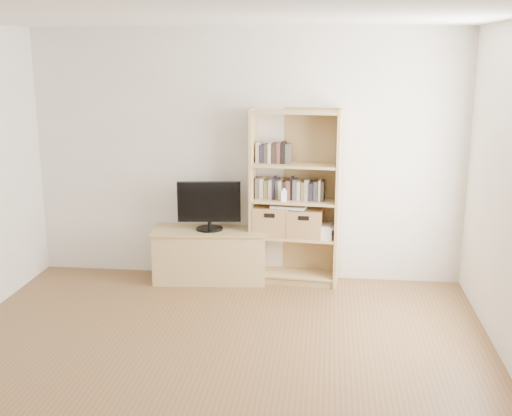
% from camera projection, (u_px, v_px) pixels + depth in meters
% --- Properties ---
extents(floor, '(4.50, 5.00, 0.01)m').
position_uv_depth(floor, '(202.00, 392.00, 4.57)').
color(floor, brown).
rests_on(floor, ground).
extents(back_wall, '(4.50, 0.02, 2.60)m').
position_uv_depth(back_wall, '(246.00, 156.00, 6.67)').
color(back_wall, silver).
rests_on(back_wall, floor).
extents(ceiling, '(4.50, 5.00, 0.01)m').
position_uv_depth(ceiling, '(193.00, 12.00, 3.95)').
color(ceiling, white).
rests_on(ceiling, back_wall).
extents(tv_stand, '(1.20, 0.55, 0.53)m').
position_uv_depth(tv_stand, '(210.00, 256.00, 6.75)').
color(tv_stand, tan).
rests_on(tv_stand, floor).
extents(bookshelf, '(0.93, 0.40, 1.81)m').
position_uv_depth(bookshelf, '(295.00, 198.00, 6.55)').
color(bookshelf, tan).
rests_on(bookshelf, floor).
extents(television, '(0.65, 0.13, 0.51)m').
position_uv_depth(television, '(209.00, 206.00, 6.62)').
color(television, black).
rests_on(television, tv_stand).
extents(books_row_mid, '(0.76, 0.19, 0.20)m').
position_uv_depth(books_row_mid, '(295.00, 190.00, 6.55)').
color(books_row_mid, '#56504B').
rests_on(books_row_mid, bookshelf).
extents(books_row_upper, '(0.36, 0.17, 0.18)m').
position_uv_depth(books_row_upper, '(276.00, 154.00, 6.50)').
color(books_row_upper, '#56504B').
rests_on(books_row_upper, bookshelf).
extents(baby_monitor, '(0.07, 0.05, 0.11)m').
position_uv_depth(baby_monitor, '(284.00, 196.00, 6.46)').
color(baby_monitor, white).
rests_on(baby_monitor, bookshelf).
extents(basket_left, '(0.38, 0.32, 0.30)m').
position_uv_depth(basket_left, '(271.00, 220.00, 6.65)').
color(basket_left, olive).
rests_on(basket_left, bookshelf).
extents(basket_right, '(0.37, 0.32, 0.29)m').
position_uv_depth(basket_right, '(305.00, 223.00, 6.58)').
color(basket_right, olive).
rests_on(basket_right, bookshelf).
extents(laptop, '(0.39, 0.31, 0.03)m').
position_uv_depth(laptop, '(290.00, 206.00, 6.57)').
color(laptop, white).
rests_on(laptop, basket_left).
extents(magazine_stack, '(0.19, 0.26, 0.11)m').
position_uv_depth(magazine_stack, '(324.00, 232.00, 6.57)').
color(magazine_stack, beige).
rests_on(magazine_stack, bookshelf).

